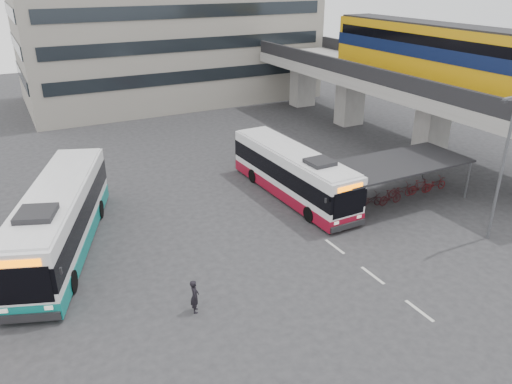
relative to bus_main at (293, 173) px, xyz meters
name	(u,v)px	position (x,y,z in m)	size (l,w,h in m)	color
ground	(293,258)	(-3.89, -6.53, -1.52)	(120.00, 120.00, 0.00)	#28282B
viaduct	(418,69)	(13.11, 3.62, 4.72)	(8.00, 32.00, 9.68)	gray
bike_shelter	(388,182)	(4.61, -3.53, -0.16)	(10.00, 4.00, 2.54)	#595B60
road_markings	(373,275)	(-1.39, -9.53, -1.51)	(0.15, 7.60, 0.01)	beige
bus_main	(293,173)	(0.00, 0.00, 0.00)	(2.69, 11.12, 3.27)	white
bus_teal	(60,219)	(-13.78, -0.29, 0.17)	(6.83, 12.41, 3.63)	white
pedestrian	(195,296)	(-9.71, -8.20, -0.77)	(0.55, 0.36, 1.50)	black
lamp_post	(503,161)	(6.25, -9.55, 2.87)	(1.35, 0.33, 7.70)	#595B60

